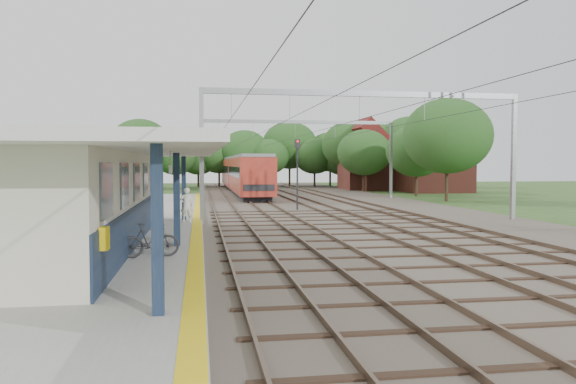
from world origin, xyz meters
TOP-DOWN VIEW (x-y plane):
  - ground at (0.00, 0.00)m, footprint 160.00×160.00m
  - ballast_bed at (4.00, 30.00)m, footprint 18.00×90.00m
  - platform at (-7.50, 14.00)m, footprint 5.00×52.00m
  - yellow_stripe at (-5.25, 14.00)m, footprint 0.45×52.00m
  - station_building at (-8.88, 7.00)m, footprint 3.41×18.00m
  - canopy at (-7.77, 6.00)m, footprint 6.40×20.00m
  - rail_tracks at (1.50, 30.00)m, footprint 11.80×88.00m
  - catenary_system at (3.39, 25.28)m, footprint 17.22×88.00m
  - tree_band at (3.84, 57.12)m, footprint 31.72×30.88m
  - house_near at (21.00, 46.00)m, footprint 7.00×6.12m
  - house_far at (16.00, 52.00)m, footprint 8.00×6.12m
  - person at (-5.75, 13.73)m, footprint 0.66×0.48m
  - bicycle at (-6.60, 3.65)m, footprint 1.79×0.76m
  - train at (-0.50, 48.58)m, footprint 2.95×36.78m
  - signal_post at (1.35, 23.28)m, footprint 0.36×0.30m

SIDE VIEW (x-z plane):
  - ground at x=0.00m, z-range 0.00..0.00m
  - ballast_bed at x=4.00m, z-range 0.00..0.10m
  - platform at x=-7.50m, z-range 0.00..0.35m
  - rail_tracks at x=1.50m, z-range 0.10..0.25m
  - yellow_stripe at x=-5.25m, z-range 0.35..0.36m
  - bicycle at x=-6.60m, z-range 0.35..1.39m
  - person at x=-5.75m, z-range 0.35..2.04m
  - station_building at x=-8.88m, z-range 0.34..3.74m
  - train at x=-0.50m, z-range 0.22..4.10m
  - house_near at x=21.00m, z-range -0.96..6.93m
  - signal_post at x=1.35m, z-range 0.74..5.56m
  - house_far at x=16.00m, z-range -1.09..7.56m
  - canopy at x=-7.77m, z-range 1.92..5.36m
  - tree_band at x=3.84m, z-range 0.51..9.33m
  - catenary_system at x=3.39m, z-range 2.01..9.01m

